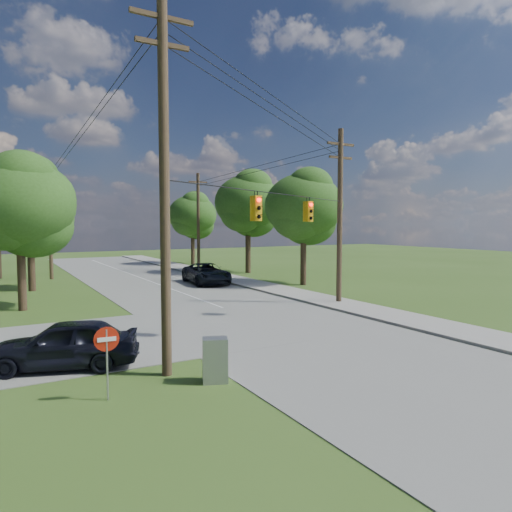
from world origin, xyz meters
TOP-DOWN VIEW (x-y plane):
  - ground at (0.00, 0.00)m, footprint 140.00×140.00m
  - main_road at (2.00, 5.00)m, footprint 10.00×100.00m
  - sidewalk_east at (8.70, 5.00)m, footprint 2.60×100.00m
  - pole_sw at (-4.60, 0.40)m, footprint 2.00×0.32m
  - pole_ne at (8.90, 8.00)m, footprint 2.00×0.32m
  - pole_north_e at (8.90, 30.00)m, footprint 2.00×0.32m
  - pole_north_w at (-5.00, 30.00)m, footprint 2.00×0.32m
  - power_lines at (1.50, 11.54)m, footprint 13.93×29.62m
  - traffic_signals at (2.55, 4.43)m, footprint 4.91×3.27m
  - tree_w_near at (-8.00, 15.00)m, footprint 6.00×6.00m
  - tree_w_mid at (-7.00, 23.00)m, footprint 6.40×6.40m
  - tree_e_near at (12.00, 16.00)m, footprint 6.20×6.20m
  - tree_e_mid at (12.50, 26.00)m, footprint 6.60×6.60m
  - tree_e_far at (11.50, 38.00)m, footprint 5.80×5.80m
  - car_cross_dark at (-7.35, 2.70)m, footprint 5.15×3.38m
  - car_main_north at (5.50, 20.27)m, footprint 3.26×6.13m
  - control_cabinet at (-3.54, -0.97)m, footprint 0.90×0.78m
  - do_not_enter_sign at (-6.70, -0.82)m, footprint 0.68×0.12m

SIDE VIEW (x-z plane):
  - ground at x=0.00m, z-range 0.00..0.00m
  - main_road at x=2.00m, z-range 0.00..0.03m
  - sidewalk_east at x=8.70m, z-range 0.00..0.12m
  - control_cabinet at x=-3.54m, z-range 0.00..1.37m
  - car_cross_dark at x=-7.35m, z-range 0.03..1.66m
  - car_main_north at x=5.50m, z-range 0.03..1.67m
  - do_not_enter_sign at x=-6.70m, z-range 0.49..2.53m
  - pole_north_e at x=8.90m, z-range 0.13..10.13m
  - pole_north_w at x=-5.00m, z-range 0.13..10.13m
  - pole_ne at x=8.90m, z-range 0.22..10.72m
  - traffic_signals at x=2.55m, z-range 4.97..6.02m
  - tree_e_far at x=11.50m, z-range 1.76..10.08m
  - tree_w_near at x=-8.00m, z-range 1.72..10.12m
  - pole_sw at x=-4.60m, z-range 0.23..12.23m
  - tree_e_near at x=12.00m, z-range 1.85..10.66m
  - tree_w_mid at x=-7.00m, z-range 1.97..11.19m
  - tree_e_mid at x=12.50m, z-range 2.09..11.73m
  - power_lines at x=1.50m, z-range 6.69..11.62m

